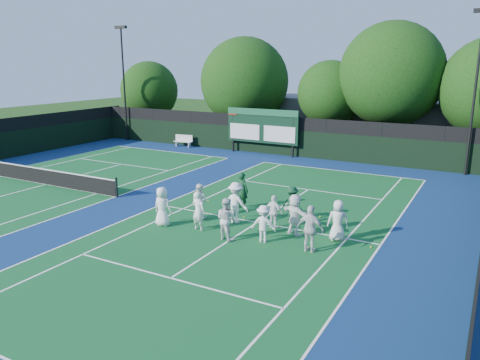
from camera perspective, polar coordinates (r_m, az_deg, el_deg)
The scene contains 33 objects.
ground at distance 20.33m, azimuth 0.84°, elevation -6.04°, with size 120.00×120.00×0.00m, color #183B10.
court_apron at distance 24.33m, azimuth -10.60°, elevation -2.85°, with size 34.00×32.00×0.01m, color navy.
near_court at distance 21.16m, azimuth 2.12°, elevation -5.20°, with size 11.05×23.85×0.01m.
left_court at distance 29.92m, azimuth -22.54°, elevation -0.49°, with size 11.05×23.85×0.01m.
back_fence at distance 36.53m, azimuth 4.41°, elevation 5.21°, with size 34.00×0.08×3.00m.
scoreboard at distance 36.47m, azimuth 2.71°, elevation 6.54°, with size 6.00×0.21×3.55m.
clubhouse at distance 42.58m, azimuth 13.92°, elevation 6.99°, with size 18.00×6.00×4.00m, color slate.
light_pole_left at distance 44.25m, azimuth -14.05°, elevation 12.83°, with size 1.20×0.30×10.12m.
light_pole_right at distance 32.58m, azimuth 26.93°, elevation 11.41°, with size 1.20×0.30×10.12m.
tennis_net at distance 29.81m, azimuth -22.62°, elevation 0.41°, with size 11.30×0.10×1.10m.
bench at distance 40.30m, azimuth -6.90°, elevation 4.82°, with size 1.65×0.64×1.02m.
tree_a at distance 47.33m, azimuth -10.78°, elevation 10.52°, with size 5.57×5.57×7.13m.
tree_b at distance 41.35m, azimuth 0.81°, elevation 11.61°, with size 7.62×7.62×9.18m.
tree_c at distance 38.36m, azimuth 11.15°, elevation 10.14°, with size 5.15×5.15×7.21m.
tree_d at distance 37.12m, azimuth 18.23°, elevation 11.83°, with size 7.69×7.69×9.99m.
tennis_ball_0 at distance 21.77m, azimuth 0.51°, elevation -4.56°, with size 0.07×0.07×0.07m, color yellow.
tennis_ball_1 at distance 20.15m, azimuth 3.70°, elevation -6.17°, with size 0.07×0.07×0.07m, color yellow.
tennis_ball_2 at distance 19.09m, azimuth 15.68°, elevation -7.88°, with size 0.07×0.07×0.07m, color yellow.
tennis_ball_3 at distance 24.35m, azimuth -3.89°, elevation -2.55°, with size 0.07×0.07×0.07m, color yellow.
tennis_ball_4 at distance 22.19m, azimuth 9.73°, elevation -4.40°, with size 0.07×0.07×0.07m, color yellow.
tennis_ball_5 at distance 20.94m, azimuth 11.29°, elevation -5.62°, with size 0.07×0.07×0.07m, color yellow.
player_front_0 at distance 20.80m, azimuth -9.45°, elevation -3.20°, with size 0.86×0.56×1.76m, color white.
player_front_1 at distance 20.08m, azimuth -5.09°, elevation -3.75°, with size 0.63×0.41×1.73m, color white.
player_front_2 at distance 18.97m, azimuth -1.71°, elevation -4.76°, with size 0.85×0.66×1.75m, color silver.
player_front_3 at distance 18.74m, azimuth 2.88°, elevation -5.36°, with size 0.99×0.57×1.53m, color white.
player_front_4 at distance 17.92m, azimuth 8.59°, elevation -5.91°, with size 1.08×0.45×1.84m, color silver.
player_back_0 at distance 21.71m, azimuth -4.94°, elevation -2.52°, with size 0.79×0.61×1.62m, color white.
player_back_1 at distance 20.87m, azimuth -0.52°, elevation -2.79°, with size 1.21×0.70×1.88m, color white.
player_back_2 at distance 20.30m, azimuth 4.15°, elevation -3.89°, with size 0.87×0.36×1.49m, color white.
player_back_3 at distance 19.61m, azimuth 6.69°, elevation -4.19°, with size 1.63×0.52×1.76m, color white.
player_back_4 at distance 19.26m, azimuth 11.83°, elevation -4.85°, with size 0.83×0.54×1.70m, color silver.
coach_left at distance 22.94m, azimuth 0.27°, elevation -1.29°, with size 0.66×0.44×1.82m, color #0E351B.
coach_right at distance 21.46m, azimuth 6.35°, elevation -2.82°, with size 1.02×0.58×1.57m, color #0F3920.
Camera 1 is at (8.98, -16.83, 7.03)m, focal length 35.00 mm.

